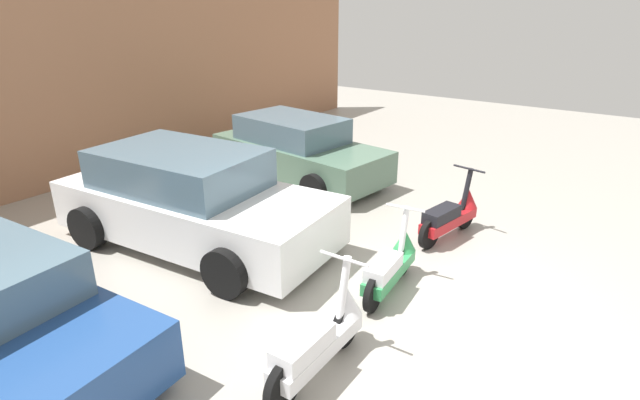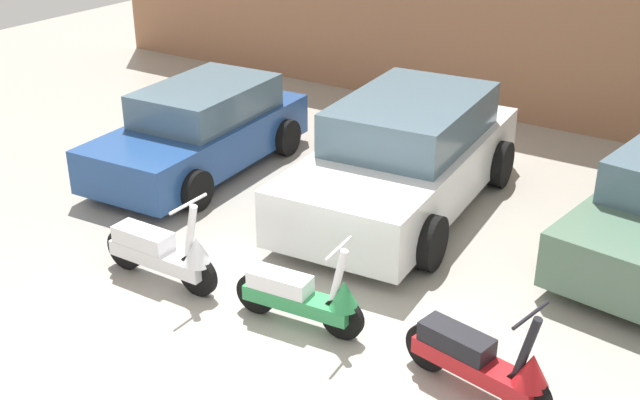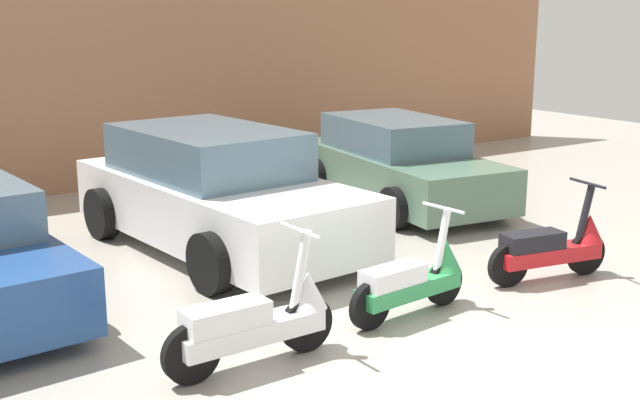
# 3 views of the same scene
# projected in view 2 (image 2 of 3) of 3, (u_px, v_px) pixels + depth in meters

# --- Properties ---
(ground_plane) EXTENTS (28.00, 28.00, 0.00)m
(ground_plane) POSITION_uv_depth(u_px,v_px,m) (274.00, 351.00, 7.94)
(ground_plane) COLOR #9E998E
(wall_back) EXTENTS (19.60, 0.12, 3.75)m
(wall_back) POSITION_uv_depth(u_px,v_px,m) (559.00, 18.00, 13.07)
(wall_back) COLOR #9E6B4C
(wall_back) RESTS_ON ground_plane
(scooter_front_left) EXTENTS (1.60, 0.57, 1.11)m
(scooter_front_left) POSITION_uv_depth(u_px,v_px,m) (164.00, 252.00, 8.96)
(scooter_front_left) COLOR black
(scooter_front_left) RESTS_ON ground_plane
(scooter_front_right) EXTENTS (1.48, 0.53, 1.03)m
(scooter_front_right) POSITION_uv_depth(u_px,v_px,m) (304.00, 296.00, 8.18)
(scooter_front_right) COLOR black
(scooter_front_right) RESTS_ON ground_plane
(scooter_front_center) EXTENTS (1.52, 0.61, 1.07)m
(scooter_front_center) POSITION_uv_depth(u_px,v_px,m) (483.00, 361.00, 7.16)
(scooter_front_center) COLOR black
(scooter_front_center) RESTS_ON ground_plane
(car_rear_left) EXTENTS (2.01, 3.83, 1.27)m
(car_rear_left) POSITION_uv_depth(u_px,v_px,m) (201.00, 130.00, 11.92)
(car_rear_left) COLOR navy
(car_rear_left) RESTS_ON ground_plane
(car_rear_center) EXTENTS (2.41, 4.52, 1.48)m
(car_rear_center) POSITION_uv_depth(u_px,v_px,m) (404.00, 157.00, 10.68)
(car_rear_center) COLOR white
(car_rear_center) RESTS_ON ground_plane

